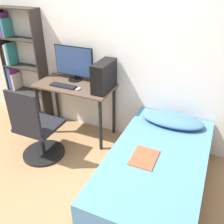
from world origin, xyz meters
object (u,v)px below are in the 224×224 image
at_px(bookshelf, 19,66).
at_px(bed, 156,174).
at_px(office_chair, 37,133).
at_px(keyboard, 63,86).
at_px(pc_tower, 104,76).
at_px(monitor, 74,63).

height_order(bookshelf, bed, bookshelf).
distance_m(office_chair, keyboard, 0.70).
height_order(office_chair, bed, office_chair).
bearing_deg(keyboard, bed, -20.14).
relative_size(keyboard, pc_tower, 0.84).
bearing_deg(keyboard, monitor, 84.26).
height_order(bookshelf, monitor, bookshelf).
bearing_deg(bed, office_chair, -178.45).
height_order(bed, keyboard, keyboard).
relative_size(office_chair, pc_tower, 2.25).
height_order(office_chair, pc_tower, pc_tower).
xyz_separation_m(keyboard, pc_tower, (0.54, 0.13, 0.17)).
bearing_deg(bookshelf, monitor, 0.14).
relative_size(office_chair, bed, 0.54).
distance_m(bookshelf, monitor, 1.02).
height_order(keyboard, pc_tower, pc_tower).
distance_m(monitor, pc_tower, 0.53).
bearing_deg(pc_tower, bookshelf, 175.28).
xyz_separation_m(bookshelf, monitor, (1.00, 0.00, 0.19)).
bearing_deg(bookshelf, office_chair, -41.83).
distance_m(office_chair, bed, 1.50).
relative_size(office_chair, keyboard, 2.70).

